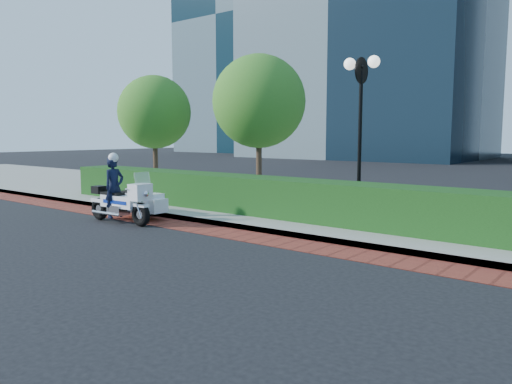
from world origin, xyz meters
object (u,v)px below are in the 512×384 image
Objects in this scene: tree_b at (259,102)px; police_motorcycle at (127,198)px; lamppost at (361,110)px; tree_a at (154,112)px.

tree_b is 2.15× the size of police_motorcycle.
police_motorcycle is (-0.20, -5.45, -2.80)m from tree_b.
tree_b reaches higher than lamppost.
tree_a is at bearing 131.81° from police_motorcycle.
tree_a reaches higher than police_motorcycle.
tree_a is 0.94× the size of tree_b.
tree_b is at bearing 0.00° from tree_a.
lamppost is at bearing -7.41° from tree_a.
lamppost is 10.09m from tree_a.
tree_b is at bearing 85.50° from police_motorcycle.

